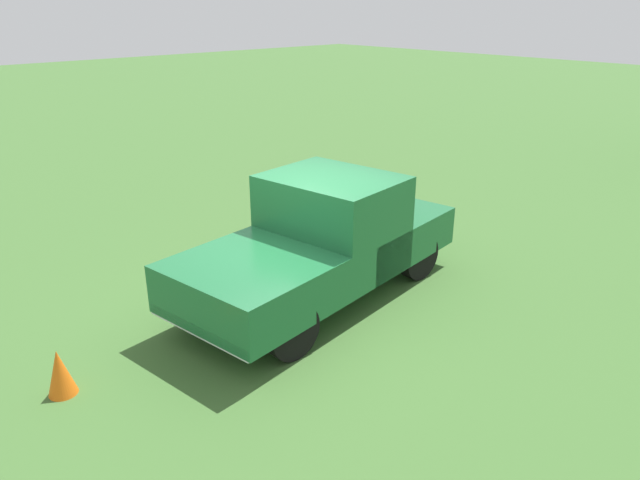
# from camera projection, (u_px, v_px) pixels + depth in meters

# --- Properties ---
(ground_plane) EXTENTS (80.00, 80.00, 0.00)m
(ground_plane) POSITION_uv_depth(u_px,v_px,m) (301.00, 302.00, 8.70)
(ground_plane) COLOR #3D662D
(pickup_truck) EXTENTS (4.82, 2.44, 1.79)m
(pickup_truck) POSITION_uv_depth(u_px,v_px,m) (325.00, 237.00, 8.62)
(pickup_truck) COLOR black
(pickup_truck) RESTS_ON ground_plane
(traffic_cone) EXTENTS (0.32, 0.32, 0.55)m
(traffic_cone) POSITION_uv_depth(u_px,v_px,m) (60.00, 372.00, 6.57)
(traffic_cone) COLOR orange
(traffic_cone) RESTS_ON ground_plane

